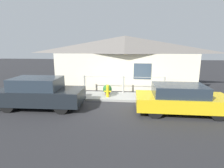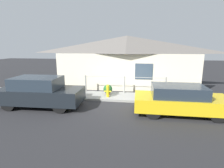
% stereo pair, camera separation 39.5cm
% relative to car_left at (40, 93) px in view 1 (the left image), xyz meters
% --- Properties ---
extents(ground_plane, '(60.00, 60.00, 0.00)m').
position_rel_car_left_xyz_m(ground_plane, '(3.83, 1.23, -0.73)').
color(ground_plane, '#262628').
extents(sidewalk, '(24.00, 1.64, 0.12)m').
position_rel_car_left_xyz_m(sidewalk, '(3.83, 2.05, -0.67)').
color(sidewalk, gray).
rests_on(sidewalk, ground_plane).
extents(house, '(9.67, 2.23, 3.58)m').
position_rel_car_left_xyz_m(house, '(3.83, 4.54, 2.09)').
color(house, beige).
rests_on(house, ground_plane).
extents(fence, '(4.90, 0.10, 1.01)m').
position_rel_car_left_xyz_m(fence, '(3.83, 2.72, -0.05)').
color(fence, '#999993').
rests_on(fence, sidewalk).
extents(car_left, '(3.99, 1.77, 1.46)m').
position_rel_car_left_xyz_m(car_left, '(0.00, 0.00, 0.00)').
color(car_left, black).
rests_on(car_left, ground_plane).
extents(car_right, '(3.95, 1.66, 1.26)m').
position_rel_car_left_xyz_m(car_right, '(6.44, 0.00, -0.09)').
color(car_right, gold).
rests_on(car_right, ground_plane).
extents(fire_hydrant, '(0.38, 0.17, 0.69)m').
position_rel_car_left_xyz_m(fire_hydrant, '(3.00, 1.71, -0.25)').
color(fire_hydrant, yellow).
rests_on(fire_hydrant, sidewalk).
extents(potted_plant_near_hydrant, '(0.51, 0.51, 0.59)m').
position_rel_car_left_xyz_m(potted_plant_near_hydrant, '(2.92, 2.19, -0.29)').
color(potted_plant_near_hydrant, brown).
rests_on(potted_plant_near_hydrant, sidewalk).
extents(potted_plant_by_fence, '(0.55, 0.55, 0.64)m').
position_rel_car_left_xyz_m(potted_plant_by_fence, '(-0.14, 2.28, -0.27)').
color(potted_plant_by_fence, slate).
rests_on(potted_plant_by_fence, sidewalk).
extents(potted_plant_corner, '(0.55, 0.55, 0.65)m').
position_rel_car_left_xyz_m(potted_plant_corner, '(6.13, 2.34, -0.25)').
color(potted_plant_corner, '#9E5638').
rests_on(potted_plant_corner, sidewalk).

